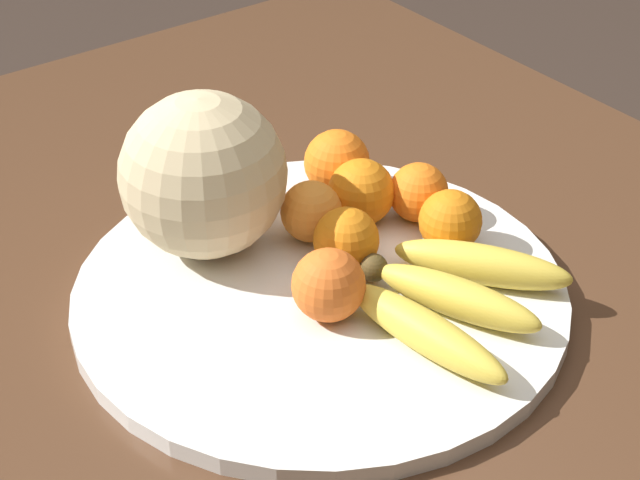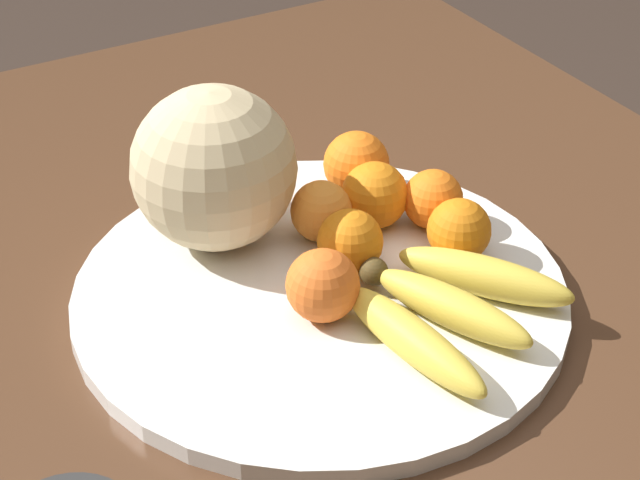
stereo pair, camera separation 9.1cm
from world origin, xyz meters
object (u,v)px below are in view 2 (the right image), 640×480
orange_mid_center (459,230)px  orange_front_left (375,195)px  orange_top_small (350,242)px  orange_back_left (321,211)px  melon (214,168)px  banana_bunch (449,306)px  fruit_bowl (320,293)px  orange_side_extra (433,199)px  orange_front_right (323,285)px  orange_back_right (356,164)px  kitchen_table (298,405)px

orange_mid_center → orange_front_left: bearing=-156.2°
orange_top_small → orange_back_left: bearing=176.9°
orange_mid_center → orange_back_left: size_ratio=1.01×
melon → orange_top_small: (0.10, 0.08, -0.05)m
orange_front_left → melon: bearing=-110.7°
banana_bunch → orange_top_small: (-0.11, -0.03, 0.01)m
orange_front_left → fruit_bowl: bearing=-57.2°
orange_front_left → orange_side_extra: (0.03, 0.05, -0.00)m
orange_front_right → orange_side_extra: size_ratio=1.10×
fruit_bowl → orange_front_left: size_ratio=6.82×
orange_front_left → orange_front_right: (0.10, -0.11, -0.00)m
melon → orange_top_small: melon is taller
orange_front_right → orange_top_small: 0.07m
orange_top_small → orange_side_extra: bearing=102.1°
banana_bunch → orange_top_small: 0.11m
orange_back_right → orange_top_small: size_ratio=1.10×
melon → banana_bunch: size_ratio=0.76×
orange_front_right → orange_mid_center: (-0.01, 0.15, -0.00)m
orange_front_left → orange_mid_center: size_ratio=1.09×
orange_front_right → orange_top_small: orange_front_right is taller
orange_front_left → orange_back_left: orange_front_left is taller
orange_back_right → banana_bunch: bearing=-10.6°
orange_front_left → orange_front_right: bearing=-49.2°
melon → orange_side_extra: (0.08, 0.19, -0.05)m
melon → banana_bunch: 0.25m
fruit_bowl → orange_back_right: bearing=137.2°
orange_top_small → fruit_bowl: bearing=-75.4°
orange_top_small → orange_front_left: bearing=131.5°
orange_back_right → orange_side_extra: (0.09, 0.03, -0.00)m
banana_bunch → orange_mid_center: size_ratio=3.40×
kitchen_table → orange_front_right: size_ratio=19.50×
orange_side_extra → fruit_bowl: bearing=-77.3°
orange_back_right → fruit_bowl: bearing=-42.8°
orange_back_left → orange_side_extra: size_ratio=1.01×
orange_back_right → kitchen_table: bearing=-46.7°
orange_back_left → orange_front_left: bearing=84.5°
banana_bunch → orange_mid_center: 0.10m
orange_front_right → orange_back_left: 0.12m
orange_front_left → orange_front_right: size_ratio=1.02×
orange_top_small → orange_back_right: bearing=146.2°
banana_bunch → orange_back_right: orange_back_right is taller
kitchen_table → orange_top_small: 0.16m
melon → orange_mid_center: melon is taller
kitchen_table → orange_front_left: 0.21m
fruit_bowl → banana_bunch: (0.10, 0.07, 0.03)m
banana_bunch → kitchen_table: bearing=-150.8°
fruit_bowl → orange_front_left: 0.12m
orange_mid_center → melon: bearing=-127.8°
orange_front_left → orange_back_right: bearing=166.0°
melon → orange_front_right: (0.15, 0.03, -0.04)m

